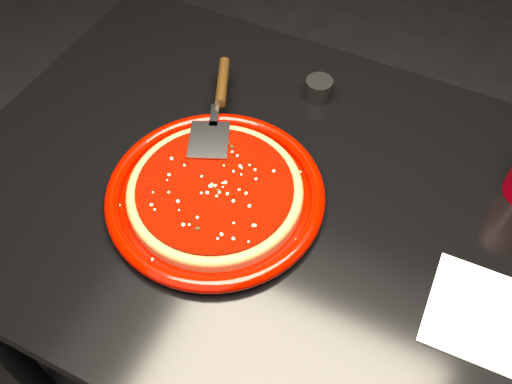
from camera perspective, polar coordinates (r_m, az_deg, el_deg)
floor at (r=1.62m, az=2.84°, el=-17.14°), size 4.00×4.00×0.01m
table at (r=1.27m, az=3.53°, el=-11.25°), size 1.20×0.80×0.75m
plate at (r=0.94m, az=-4.08°, el=-0.24°), size 0.44×0.44×0.03m
pizza_crust at (r=0.94m, az=-4.09°, el=-0.09°), size 0.35×0.35×0.01m
pizza_crust_rim at (r=0.93m, az=-4.12°, el=0.18°), size 0.35×0.35×0.02m
pizza_sauce at (r=0.93m, az=-4.14°, el=0.37°), size 0.31×0.31×0.01m
parmesan_dusting at (r=0.92m, az=-4.16°, el=0.65°), size 0.25×0.25×0.01m
basil_flecks at (r=0.93m, az=-4.16°, el=0.61°), size 0.23×0.23×0.00m
pizza_server at (r=1.03m, az=-3.90°, el=8.42°), size 0.19×0.30×0.02m
napkin_a at (r=0.90m, az=21.75°, el=-11.34°), size 0.16×0.16×0.00m
ramekin at (r=1.11m, az=6.30°, el=10.24°), size 0.07×0.07×0.04m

